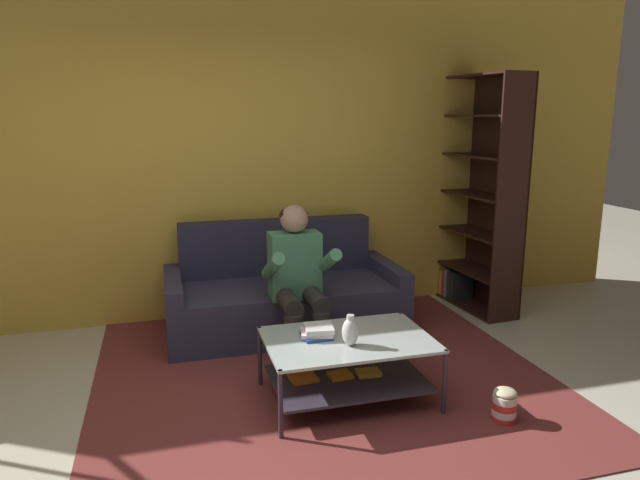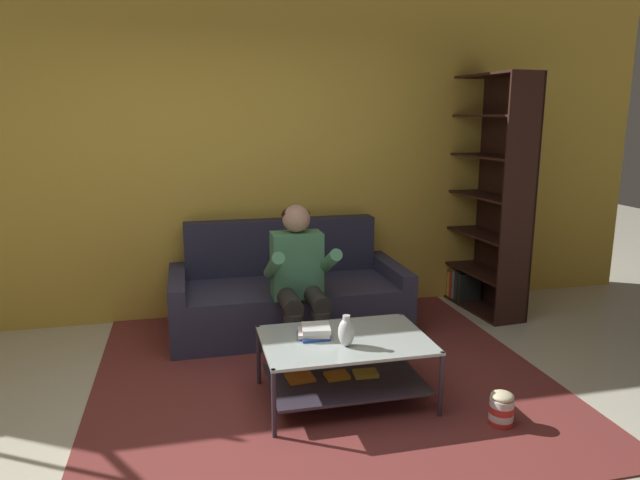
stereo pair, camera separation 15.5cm
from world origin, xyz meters
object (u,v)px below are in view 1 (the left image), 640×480
(person_seated_center, at_px, (298,275))
(book_stack, at_px, (317,332))
(popcorn_tub, at_px, (504,405))
(vase, at_px, (350,331))
(coffee_table, at_px, (347,359))
(bookshelf, at_px, (475,210))
(couch, at_px, (284,296))

(person_seated_center, xyz_separation_m, book_stack, (-0.05, -0.73, -0.16))
(person_seated_center, relative_size, popcorn_tub, 5.32)
(person_seated_center, height_order, vase, person_seated_center)
(coffee_table, distance_m, book_stack, 0.26)
(bookshelf, distance_m, popcorn_tub, 2.39)
(bookshelf, relative_size, popcorn_tub, 10.05)
(couch, bearing_deg, coffee_table, -84.81)
(bookshelf, bearing_deg, couch, -174.06)
(coffee_table, height_order, vase, vase)
(coffee_table, xyz_separation_m, bookshelf, (1.77, 1.53, 0.63))
(person_seated_center, bearing_deg, popcorn_tub, -54.47)
(person_seated_center, height_order, coffee_table, person_seated_center)
(person_seated_center, bearing_deg, couch, 90.00)
(person_seated_center, relative_size, book_stack, 5.01)
(couch, relative_size, bookshelf, 0.91)
(vase, relative_size, popcorn_tub, 0.91)
(book_stack, xyz_separation_m, popcorn_tub, (0.98, -0.57, -0.35))
(coffee_table, xyz_separation_m, book_stack, (-0.18, 0.07, 0.17))
(vase, bearing_deg, book_stack, 130.91)
(popcorn_tub, bearing_deg, vase, 154.72)
(bookshelf, xyz_separation_m, popcorn_tub, (-0.96, -2.04, -0.80))
(person_seated_center, distance_m, book_stack, 0.75)
(person_seated_center, bearing_deg, vase, -83.69)
(coffee_table, bearing_deg, book_stack, 159.40)
(vase, xyz_separation_m, bookshelf, (1.79, 1.64, 0.40))
(person_seated_center, bearing_deg, bookshelf, 21.20)
(bookshelf, bearing_deg, person_seated_center, -158.80)
(book_stack, bearing_deg, couch, 87.57)
(vase, bearing_deg, coffee_table, 79.68)
(coffee_table, bearing_deg, person_seated_center, 98.64)
(couch, height_order, vase, couch)
(book_stack, bearing_deg, coffee_table, -20.60)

